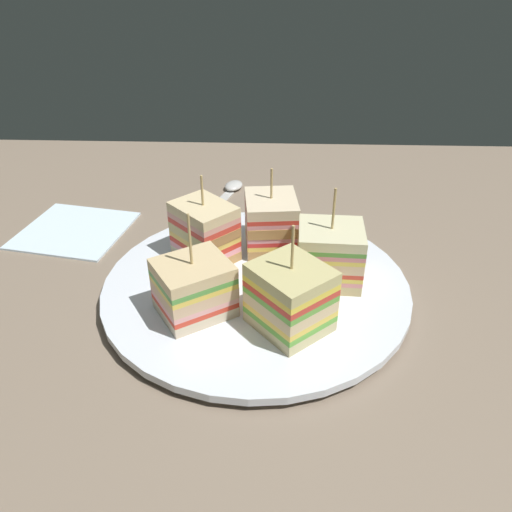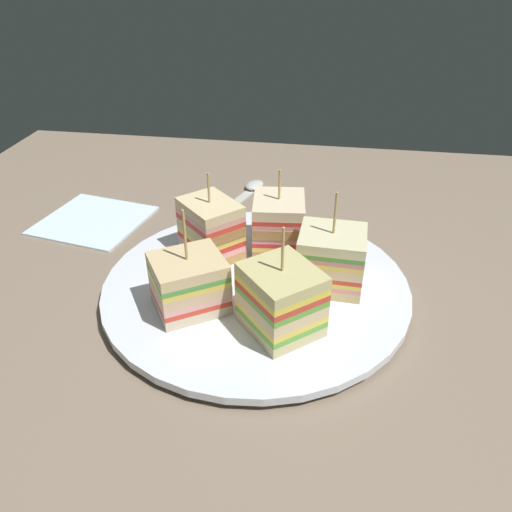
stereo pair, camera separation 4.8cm
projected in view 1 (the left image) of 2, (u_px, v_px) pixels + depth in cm
name	position (u px, v px, depth cm)	size (l,w,h in cm)	color
ground_plane	(256.00, 300.00, 50.60)	(94.29, 85.92, 1.80)	#82705D
plate	(256.00, 286.00, 49.67)	(29.74, 29.74, 1.37)	white
sandwich_wedge_0	(194.00, 288.00, 44.22)	(8.05, 7.82, 9.87)	beige
sandwich_wedge_1	(290.00, 298.00, 42.37)	(8.10, 8.17, 9.87)	beige
sandwich_wedge_2	(329.00, 254.00, 48.34)	(6.39, 5.78, 9.75)	#D1B57B
sandwich_wedge_3	(271.00, 223.00, 53.66)	(5.88, 6.65, 8.96)	beige
sandwich_wedge_4	(205.00, 231.00, 51.75)	(7.61, 7.62, 9.18)	beige
spoon	(228.00, 192.00, 68.91)	(6.27, 13.80, 1.00)	silver
napkin	(74.00, 229.00, 60.52)	(11.98, 11.55, 0.50)	white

